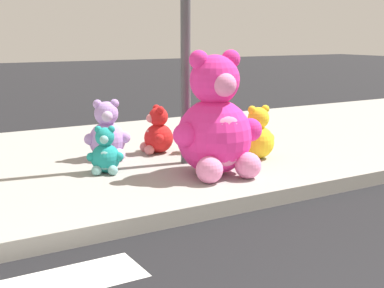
{
  "coord_description": "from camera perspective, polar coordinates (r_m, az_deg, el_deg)",
  "views": [
    {
      "loc": [
        -1.97,
        -0.71,
        1.59
      ],
      "look_at": [
        0.6,
        3.6,
        0.55
      ],
      "focal_mm": 50.1,
      "sensor_mm": 36.0,
      "label": 1
    }
  ],
  "objects": [
    {
      "name": "sign_pole",
      "position": [
        5.92,
        -0.69,
        14.2
      ],
      "size": [
        0.56,
        0.11,
        3.2
      ],
      "color": "#4C4C51",
      "rests_on": "sidewalk"
    },
    {
      "name": "plush_red",
      "position": [
        6.56,
        -3.72,
        1.08
      ],
      "size": [
        0.41,
        0.45,
        0.58
      ],
      "color": "red",
      "rests_on": "sidewalk"
    },
    {
      "name": "plush_tan",
      "position": [
        6.62,
        1.13,
        1.08
      ],
      "size": [
        0.41,
        0.39,
        0.55
      ],
      "color": "tan",
      "rests_on": "sidewalk"
    },
    {
      "name": "plush_teal",
      "position": [
        5.68,
        -9.22,
        -1.07
      ],
      "size": [
        0.35,
        0.36,
        0.5
      ],
      "color": "teal",
      "rests_on": "sidewalk"
    },
    {
      "name": "sidewalk",
      "position": [
        6.41,
        -12.06,
        -2.23
      ],
      "size": [
        28.0,
        4.4,
        0.15
      ],
      "primitive_type": "cube",
      "color": "#9E9B93",
      "rests_on": "ground_plane"
    },
    {
      "name": "plush_lavender",
      "position": [
        6.31,
        -9.03,
        0.94
      ],
      "size": [
        0.52,
        0.49,
        0.69
      ],
      "color": "#B28CD8",
      "rests_on": "sidewalk"
    },
    {
      "name": "plush_yellow",
      "position": [
        6.31,
        6.95,
        0.75
      ],
      "size": [
        0.48,
        0.43,
        0.63
      ],
      "color": "yellow",
      "rests_on": "sidewalk"
    },
    {
      "name": "plush_pink_large",
      "position": [
        5.5,
        2.58,
        1.97
      ],
      "size": [
        0.98,
        0.88,
        1.28
      ],
      "color": "#F22D93",
      "rests_on": "sidewalk"
    }
  ]
}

